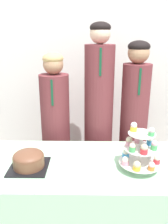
{
  "coord_description": "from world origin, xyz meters",
  "views": [
    {
      "loc": [
        -0.06,
        -1.09,
        1.55
      ],
      "look_at": [
        -0.08,
        0.38,
        1.07
      ],
      "focal_mm": 38.0,
      "sensor_mm": 36.0,
      "label": 1
    }
  ],
  "objects": [
    {
      "name": "wall_back",
      "position": [
        0.0,
        1.48,
        1.35
      ],
      "size": [
        9.0,
        0.06,
        2.7
      ],
      "color": "silver",
      "rests_on": "ground_plane"
    },
    {
      "name": "table",
      "position": [
        0.0,
        0.34,
        0.36
      ],
      "size": [
        1.67,
        0.69,
        0.71
      ],
      "color": "#A8DBB2",
      "rests_on": "ground_plane"
    },
    {
      "name": "round_cake",
      "position": [
        -0.45,
        0.28,
        0.77
      ],
      "size": [
        0.25,
        0.25,
        0.12
      ],
      "color": "black",
      "rests_on": "table"
    },
    {
      "name": "student_1",
      "position": [
        0.04,
        0.94,
        0.8
      ],
      "size": [
        0.26,
        0.26,
        1.65
      ],
      "color": "brown",
      "rests_on": "ground_plane"
    },
    {
      "name": "student_0",
      "position": [
        -0.35,
        0.94,
        0.68
      ],
      "size": [
        0.26,
        0.27,
        1.41
      ],
      "color": "brown",
      "rests_on": "ground_plane"
    },
    {
      "name": "cupcake_stand",
      "position": [
        0.28,
        0.27,
        0.85
      ],
      "size": [
        0.27,
        0.27,
        0.31
      ],
      "color": "silver",
      "rests_on": "table"
    },
    {
      "name": "cake_knife",
      "position": [
        -0.27,
        0.05,
        0.71
      ],
      "size": [
        0.26,
        0.15,
        0.01
      ],
      "rotation": [
        0.0,
        0.0,
        0.48
      ],
      "color": "silver",
      "rests_on": "table"
    },
    {
      "name": "student_2",
      "position": [
        0.36,
        0.94,
        0.74
      ],
      "size": [
        0.25,
        0.25,
        1.51
      ],
      "color": "brown",
      "rests_on": "ground_plane"
    }
  ]
}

